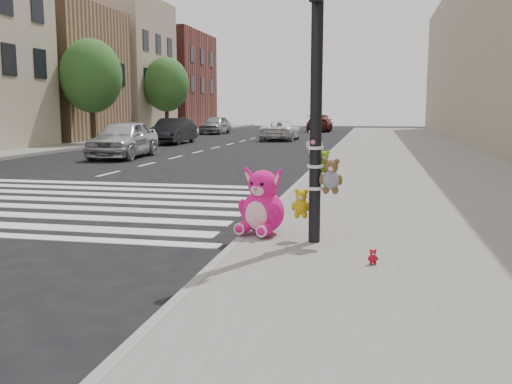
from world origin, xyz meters
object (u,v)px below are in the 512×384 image
(red_teddy, at_px, (373,257))
(car_dark_far, at_px, (173,131))
(pink_bunny, at_px, (262,206))
(car_white_near, at_px, (281,130))
(signal_pole, at_px, (317,126))
(car_silver_far, at_px, (124,139))

(red_teddy, relative_size, car_dark_far, 0.04)
(pink_bunny, bearing_deg, car_white_near, 115.05)
(pink_bunny, bearing_deg, car_dark_far, 129.30)
(signal_pole, distance_m, car_white_near, 28.12)
(car_silver_far, relative_size, car_white_near, 1.01)
(car_white_near, bearing_deg, signal_pole, 101.01)
(signal_pole, relative_size, pink_bunny, 4.01)
(car_white_near, bearing_deg, car_silver_far, 74.32)
(pink_bunny, relative_size, car_silver_far, 0.22)
(pink_bunny, bearing_deg, car_silver_far, 138.26)
(pink_bunny, xyz_separation_m, red_teddy, (1.61, -1.39, -0.31))
(pink_bunny, distance_m, car_dark_far, 24.37)
(car_silver_far, relative_size, car_dark_far, 1.03)
(pink_bunny, height_order, car_dark_far, car_dark_far)
(signal_pole, relative_size, red_teddy, 21.66)
(signal_pole, height_order, car_dark_far, signal_pole)
(signal_pole, height_order, car_white_near, signal_pole)
(car_silver_far, bearing_deg, car_dark_far, 93.83)
(signal_pole, relative_size, car_dark_far, 0.92)
(car_dark_far, bearing_deg, car_white_near, 41.67)
(pink_bunny, relative_size, car_dark_far, 0.23)
(red_teddy, height_order, car_dark_far, car_dark_far)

